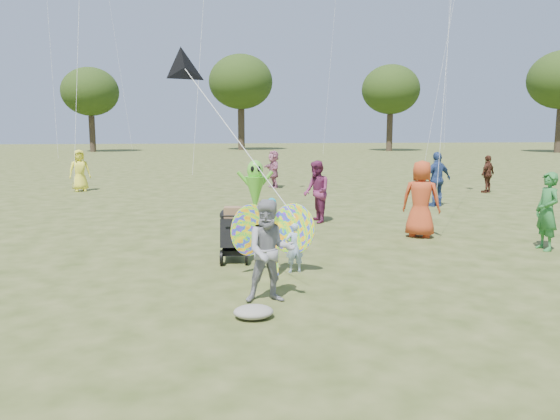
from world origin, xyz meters
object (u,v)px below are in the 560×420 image
Objects in this scene: crowd_a at (421,199)px; crowd_e at (316,192)px; butterfly_kite at (273,238)px; jogging_stroller at (233,230)px; crowd_h at (488,174)px; crowd_c at (437,179)px; adult_man at (270,251)px; child_girl at (294,247)px; crowd_f at (547,211)px; crowd_j at (274,169)px; crowd_g at (80,170)px; alien_kite at (255,188)px.

crowd_a is 3.12m from crowd_e.
crowd_e is at bearing -17.04° from crowd_a.
butterfly_kite is (-1.79, -5.18, -0.20)m from crowd_e.
crowd_a is 1.70× the size of jogging_stroller.
crowd_c is at bearing 8.66° from crowd_h.
adult_man is at bearing -24.95° from crowd_e.
child_girl is at bearing 68.30° from adult_man.
crowd_a is 1.22× the size of crowd_h.
crowd_j is (-4.45, 12.90, -0.04)m from crowd_f.
crowd_g is (-8.27, 8.57, -0.01)m from crowd_e.
crowd_h reaches higher than child_girl.
crowd_c reaches higher than crowd_j.
crowd_j is (8.09, 0.35, -0.05)m from crowd_g.
jogging_stroller is 0.63× the size of butterfly_kite.
jogging_stroller is at bearing -39.63° from crowd_e.
crowd_e is at bearing -8.94° from crowd_j.
crowd_f is at bearing -35.67° from alien_kite.
crowd_a is at bearing 1.40° from crowd_j.
crowd_e is 1.58× the size of jogging_stroller.
crowd_c is at bearing -42.06° from crowd_g.
crowd_a reaches higher than crowd_g.
crowd_c is 14.19m from crowd_g.
child_girl is at bearing 14.49° from crowd_h.
crowd_a is 10.26m from crowd_h.
jogging_stroller is (-2.28, -12.99, -0.20)m from crowd_j.
crowd_e is 5.49m from butterfly_kite.
butterfly_kite is 5.47m from alien_kite.
crowd_j reaches higher than adult_man.
child_girl is 0.55× the size of crowd_f.
crowd_h is 0.93× the size of crowd_j.
crowd_g is (-12.54, 12.56, 0.01)m from crowd_f.
crowd_e is 1.07× the size of crowd_j.
crowd_c is 6.67m from alien_kite.
jogging_stroller is at bearing -82.41° from crowd_g.
crowd_a reaches higher than adult_man.
crowd_e is at bearing -9.31° from alien_kite.
adult_man is 6.07m from crowd_a.
alien_kite reaches higher than crowd_g.
crowd_e is (1.39, 5.14, 0.39)m from child_girl.
butterfly_kite is at bearing 32.75° from crowd_c.
child_girl is 1.52m from jogging_stroller.
alien_kite is at bearing -3.73° from crowd_a.
butterfly_kite is at bearing 81.27° from adult_man.
butterfly_kite is 1.00× the size of alien_kite.
crowd_e is 1.02× the size of crowd_f.
crowd_c is at bearing 53.89° from adult_man.
crowd_g is 0.99× the size of butterfly_kite.
adult_man is 0.91× the size of crowd_e.
crowd_c is 1.06× the size of crowd_g.
crowd_c is 5.26m from crowd_e.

